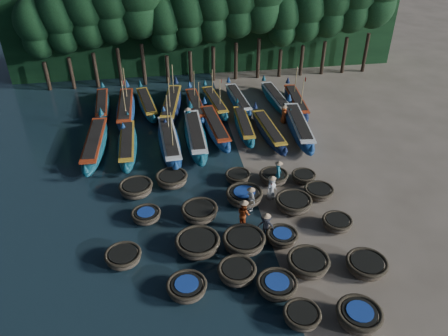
{
  "coord_description": "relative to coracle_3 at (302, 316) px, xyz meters",
  "views": [
    {
      "loc": [
        -5.46,
        -21.96,
        16.91
      ],
      "look_at": [
        -1.73,
        1.62,
        1.3
      ],
      "focal_mm": 35.0,
      "sensor_mm": 36.0,
      "label": 1
    }
  ],
  "objects": [
    {
      "name": "fisherman_0",
      "position": [
        0.93,
        9.39,
        0.48
      ],
      "size": [
        0.93,
        0.87,
        1.79
      ],
      "rotation": [
        0.0,
        0.0,
        0.64
      ],
      "color": "silver",
      "rests_on": "ground"
    },
    {
      "name": "coracle_4",
      "position": [
        2.52,
        -0.49,
        0.11
      ],
      "size": [
        2.14,
        2.14,
        0.85
      ],
      "rotation": [
        0.0,
        0.0,
        -0.08
      ],
      "color": "brown",
      "rests_on": "ground"
    },
    {
      "name": "coracle_3",
      "position": [
        0.0,
        0.0,
        0.0
      ],
      "size": [
        1.77,
        1.77,
        0.67
      ],
      "rotation": [
        0.0,
        0.0,
        0.1
      ],
      "color": "brown",
      "rests_on": "ground"
    },
    {
      "name": "tree_11",
      "position": [
        9.23,
        29.73,
        6.26
      ],
      "size": [
        4.09,
        4.09,
        9.65
      ],
      "color": "black",
      "rests_on": "ground"
    },
    {
      "name": "coracle_9",
      "position": [
        4.25,
        2.51,
        0.02
      ],
      "size": [
        2.47,
        2.47,
        0.71
      ],
      "rotation": [
        0.0,
        0.0,
        -0.26
      ],
      "color": "brown",
      "rests_on": "ground"
    },
    {
      "name": "coracle_16",
      "position": [
        -3.79,
        8.08,
        0.1
      ],
      "size": [
        2.59,
        2.59,
        0.84
      ],
      "rotation": [
        0.0,
        0.0,
        0.33
      ],
      "color": "brown",
      "rests_on": "ground"
    },
    {
      "name": "fisherman_5",
      "position": [
        -3.39,
        20.22,
        0.41
      ],
      "size": [
        0.52,
        1.41,
        1.71
      ],
      "rotation": [
        0.0,
        0.0,
        1.55
      ],
      "color": "#1B5D71",
      "rests_on": "ground"
    },
    {
      "name": "tree_7",
      "position": [
        0.03,
        29.73,
        6.94
      ],
      "size": [
        4.51,
        4.51,
        10.63
      ],
      "color": "black",
      "rests_on": "ground"
    },
    {
      "name": "coracle_20",
      "position": [
        -7.56,
        11.12,
        0.09
      ],
      "size": [
        2.67,
        2.67,
        0.82
      ],
      "rotation": [
        0.0,
        0.0,
        -0.43
      ],
      "color": "brown",
      "rests_on": "ground"
    },
    {
      "name": "coracle_14",
      "position": [
        4.0,
        5.95,
        0.0
      ],
      "size": [
        1.88,
        1.88,
        0.68
      ],
      "rotation": [
        0.0,
        0.0,
        -0.18
      ],
      "color": "brown",
      "rests_on": "ground"
    },
    {
      "name": "tree_3",
      "position": [
        -9.17,
        29.73,
        7.61
      ],
      "size": [
        4.92,
        4.92,
        11.6
      ],
      "color": "black",
      "rests_on": "ground"
    },
    {
      "name": "coracle_5",
      "position": [
        -5.04,
        2.47,
        0.01
      ],
      "size": [
        2.28,
        2.28,
        0.69
      ],
      "rotation": [
        0.0,
        0.0,
        0.25
      ],
      "color": "brown",
      "rests_on": "ground"
    },
    {
      "name": "fisherman_1",
      "position": [
        1.72,
        10.73,
        0.59
      ],
      "size": [
        0.58,
        0.73,
        1.96
      ],
      "rotation": [
        0.0,
        0.0,
        1.28
      ],
      "color": "#1B5D71",
      "rests_on": "ground"
    },
    {
      "name": "coracle_13",
      "position": [
        0.53,
        5.3,
        0.01
      ],
      "size": [
        2.11,
        2.11,
        0.67
      ],
      "rotation": [
        0.0,
        0.0,
        -0.34
      ],
      "color": "brown",
      "rests_on": "ground"
    },
    {
      "name": "fisherman_4",
      "position": [
        -0.62,
        8.39,
        0.49
      ],
      "size": [
        0.63,
        1.01,
        1.8
      ],
      "rotation": [
        0.0,
        0.0,
        4.99
      ],
      "color": "silver",
      "rests_on": "ground"
    },
    {
      "name": "tree_12",
      "position": [
        11.53,
        29.73,
        6.94
      ],
      "size": [
        4.51,
        4.51,
        10.63
      ],
      "color": "black",
      "rests_on": "ground"
    },
    {
      "name": "long_boat_6",
      "position": [
        0.97,
        18.55,
        0.12
      ],
      "size": [
        1.54,
        7.45,
        1.31
      ],
      "rotation": [
        0.0,
        0.0,
        -0.03
      ],
      "color": "#104E5B",
      "rests_on": "ground"
    },
    {
      "name": "coracle_19",
      "position": [
        3.98,
        9.05,
        0.0
      ],
      "size": [
        2.34,
        2.34,
        0.68
      ],
      "rotation": [
        0.0,
        0.0,
        0.43
      ],
      "color": "brown",
      "rests_on": "ground"
    },
    {
      "name": "long_boat_11",
      "position": [
        -6.75,
        23.86,
        0.13
      ],
      "size": [
        2.46,
        7.58,
        1.35
      ],
      "rotation": [
        0.0,
        0.0,
        0.15
      ],
      "color": "#104E5B",
      "rests_on": "ground"
    },
    {
      "name": "coracle_10",
      "position": [
        -8.17,
        5.09,
        0.01
      ],
      "size": [
        2.02,
        2.02,
        0.69
      ],
      "rotation": [
        0.0,
        0.0,
        -0.12
      ],
      "color": "brown",
      "rests_on": "ground"
    },
    {
      "name": "coracle_11",
      "position": [
        -4.2,
        5.39,
        0.09
      ],
      "size": [
        2.67,
        2.67,
        0.83
      ],
      "rotation": [
        0.0,
        0.0,
        -0.17
      ],
      "color": "brown",
      "rests_on": "ground"
    },
    {
      "name": "long_boat_16",
      "position": [
        4.83,
        23.16,
        0.15
      ],
      "size": [
        1.89,
        7.94,
        1.4
      ],
      "rotation": [
        0.0,
        0.0,
        0.07
      ],
      "color": "#104E5B",
      "rests_on": "ground"
    },
    {
      "name": "coracle_7",
      "position": [
        -0.67,
        1.91,
        0.01
      ],
      "size": [
        2.04,
        2.04,
        0.69
      ],
      "rotation": [
        0.0,
        0.0,
        -0.06
      ],
      "color": "brown",
      "rests_on": "ground"
    },
    {
      "name": "coracle_17",
      "position": [
        -0.84,
        9.22,
        0.1
      ],
      "size": [
        2.34,
        2.34,
        0.83
      ],
      "rotation": [
        0.0,
        0.0,
        0.04
      ],
      "color": "brown",
      "rests_on": "ground"
    },
    {
      "name": "long_boat_1",
      "position": [
        -10.64,
        17.2,
        0.22
      ],
      "size": [
        1.95,
        9.02,
        1.59
      ],
      "rotation": [
        0.0,
        0.0,
        -0.04
      ],
      "color": "#104E5B",
      "rests_on": "ground"
    },
    {
      "name": "long_boat_7",
      "position": [
        2.71,
        17.27,
        0.14
      ],
      "size": [
        1.94,
        7.85,
        1.39
      ],
      "rotation": [
        0.0,
        0.0,
        0.07
      ],
      "color": "#10183D",
      "rests_on": "ground"
    },
    {
      "name": "long_boat_17",
      "position": [
        6.43,
        22.16,
        0.16
      ],
      "size": [
        2.0,
        7.99,
        3.4
      ],
      "rotation": [
        0.0,
        0.0,
        -0.08
      ],
      "color": "#10183D",
      "rests_on": "ground"
    },
    {
      "name": "long_boat_13",
      "position": [
        -2.51,
        22.75,
        0.14
      ],
      "size": [
        1.75,
        7.82,
        3.33
      ],
      "rotation": [
        0.0,
        0.0,
        0.05
      ],
      "color": "navy",
      "rests_on": "ground"
    },
    {
      "name": "long_boat_14",
      "position": [
        -0.75,
        23.22,
        0.12
      ],
      "size": [
        2.24,
        7.49,
        3.21
      ],
      "rotation": [
        0.0,
        0.0,
        0.13
      ],
      "color": "#104E5B",
      "rests_on": "ground"
    },
    {
      "name": "coracle_21",
      "position": [
        -5.24,
        11.8,
        0.09
      ],
      "size": [
        2.26,
        2.26,
        0.83
      ],
      "rotation": [
        0.0,
        0.0,
        -0.16
      ],
      "color": "brown",
      "rests_on": "ground"
    },
    {
      "name": "coracle_6",
      "position": [
        -2.45,
        3.03,
        0.07
      ],
      "size": [
        2.0,
        2.0,
        0.8
      ],
      "rotation": [
        0.0,
        0.0,
        0.05
      ],
      "color": "brown",
      "rests_on": "ground"
    },
    {
      "name": "coracle_15",
      "position": [
        -6.95,
        8.41,
        -0.02
      ],
      "size": [
        2.04,
        2.04,
        0.63
      ],
      "rotation": [
        0.0,
        0.0,
        0.28
      ],
      "color": "brown",
      "rests_on": "ground"
    },
    {
      "name": "fisherman_3",
      "position": [
        -0.31,
        5.82,
        0.47
      ],
      "size": [
        1.2,
        0.95,
        1.82
      ],
      "rotation": [
        0.0,
        0.0,
        5.91
      ],
      "color": "black",
      "rests_on": "ground"
    },
    {
      "name": "long_boat_3",
      "position": [
        -5.12,
        16.7,
        0.22
      ],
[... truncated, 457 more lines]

